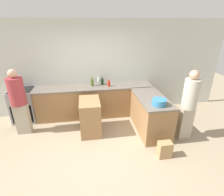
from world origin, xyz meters
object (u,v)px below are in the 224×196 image
at_px(vinegar_bottle_clear, 99,81).
at_px(hot_sauce_bottle, 109,84).
at_px(wine_bottle_dark, 102,81).
at_px(person_by_range, 19,101).
at_px(olive_oil_bottle, 92,82).
at_px(mixing_bowl, 159,102).
at_px(paper_bag, 165,150).
at_px(person_at_peninsula, 189,104).
at_px(island_table, 90,116).
at_px(range_oven, 24,105).

height_order(vinegar_bottle_clear, hot_sauce_bottle, vinegar_bottle_clear).
distance_m(wine_bottle_dark, person_by_range, 2.23).
bearing_deg(olive_oil_bottle, hot_sauce_bottle, -13.06).
height_order(mixing_bowl, paper_bag, mixing_bowl).
bearing_deg(mixing_bowl, paper_bag, -93.84).
distance_m(olive_oil_bottle, person_by_range, 1.92).
height_order(hot_sauce_bottle, person_at_peninsula, person_at_peninsula).
bearing_deg(olive_oil_bottle, paper_bag, -57.40).
relative_size(island_table, mixing_bowl, 2.75).
height_order(mixing_bowl, vinegar_bottle_clear, vinegar_bottle_clear).
bearing_deg(paper_bag, hot_sauce_bottle, 113.75).
relative_size(range_oven, island_table, 1.07).
xyz_separation_m(wine_bottle_dark, hot_sauce_bottle, (0.17, -0.21, -0.00)).
relative_size(range_oven, wine_bottle_dark, 4.45).
bearing_deg(wine_bottle_dark, paper_bag, -64.72).
bearing_deg(wine_bottle_dark, olive_oil_bottle, -160.42).
height_order(wine_bottle_dark, person_by_range, person_by_range).
distance_m(mixing_bowl, person_by_range, 3.26).
distance_m(island_table, paper_bag, 1.89).
height_order(range_oven, vinegar_bottle_clear, vinegar_bottle_clear).
distance_m(island_table, person_at_peninsula, 2.33).
height_order(range_oven, olive_oil_bottle, olive_oil_bottle).
height_order(olive_oil_bottle, person_by_range, person_by_range).
bearing_deg(mixing_bowl, olive_oil_bottle, 132.49).
distance_m(range_oven, paper_bag, 3.86).
bearing_deg(olive_oil_bottle, island_table, -97.65).
bearing_deg(range_oven, olive_oil_bottle, 1.36).
xyz_separation_m(mixing_bowl, wine_bottle_dark, (-1.08, 1.61, 0.01)).
height_order(range_oven, person_at_peninsula, person_at_peninsula).
height_order(island_table, mixing_bowl, mixing_bowl).
bearing_deg(paper_bag, person_at_peninsula, 37.16).
xyz_separation_m(olive_oil_bottle, wine_bottle_dark, (0.30, 0.11, -0.02)).
height_order(vinegar_bottle_clear, olive_oil_bottle, vinegar_bottle_clear).
height_order(island_table, olive_oil_bottle, olive_oil_bottle).
relative_size(hot_sauce_bottle, paper_bag, 0.56).
height_order(wine_bottle_dark, paper_bag, wine_bottle_dark).
distance_m(vinegar_bottle_clear, olive_oil_bottle, 0.19).
bearing_deg(paper_bag, olive_oil_bottle, 122.60).
distance_m(hot_sauce_bottle, person_by_range, 2.32).
relative_size(vinegar_bottle_clear, olive_oil_bottle, 1.20).
height_order(range_oven, person_by_range, person_by_range).
relative_size(person_by_range, person_at_peninsula, 0.98).
xyz_separation_m(island_table, olive_oil_bottle, (0.12, 0.93, 0.59)).
bearing_deg(vinegar_bottle_clear, range_oven, -177.61).
bearing_deg(island_table, vinegar_bottle_clear, 72.17).
xyz_separation_m(vinegar_bottle_clear, wine_bottle_dark, (0.11, 0.06, -0.04)).
relative_size(hot_sauce_bottle, person_by_range, 0.12).
distance_m(mixing_bowl, wine_bottle_dark, 1.94).
bearing_deg(vinegar_bottle_clear, olive_oil_bottle, -167.23).
relative_size(mixing_bowl, hot_sauce_bottle, 1.58).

